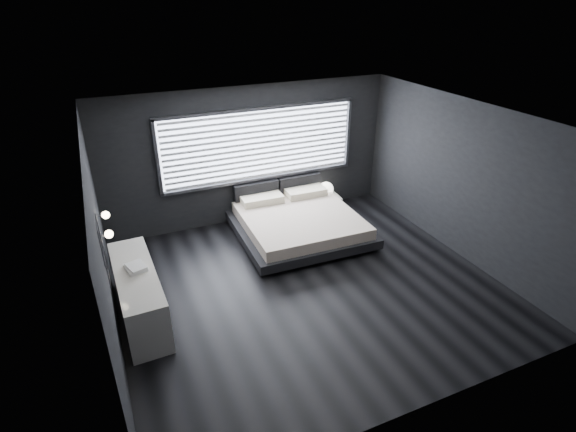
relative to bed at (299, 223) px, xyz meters
name	(u,v)px	position (x,y,z in m)	size (l,w,h in m)	color
room	(310,210)	(-0.56, -1.60, 1.11)	(6.04, 6.00, 2.80)	black
window	(260,145)	(-0.36, 1.10, 1.32)	(4.14, 0.09, 1.52)	white
headboard	(278,190)	(0.00, 1.04, 0.28)	(1.96, 0.16, 0.52)	black
sconce_near	(109,234)	(-3.44, -1.55, 1.31)	(0.18, 0.11, 0.11)	silver
sconce_far	(105,215)	(-3.44, -0.95, 1.31)	(0.18, 0.11, 0.11)	silver
wall_art_upper	(100,240)	(-3.54, -2.15, 1.56)	(0.01, 0.48, 0.48)	#47474C
wall_art_lower	(106,264)	(-3.54, -1.90, 1.09)	(0.01, 0.48, 0.48)	#47474C
bed	(299,223)	(0.00, 0.00, 0.00)	(2.48, 2.38, 0.63)	black
nightstand	(327,203)	(1.06, 0.80, -0.13)	(0.56, 0.46, 0.32)	silver
orb_lamp	(326,189)	(1.05, 0.85, 0.20)	(0.33, 0.33, 0.33)	white
dresser	(139,294)	(-3.21, -1.29, 0.11)	(0.62, 2.02, 0.80)	silver
book_stack	(136,267)	(-3.18, -1.23, 0.54)	(0.33, 0.39, 0.07)	white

